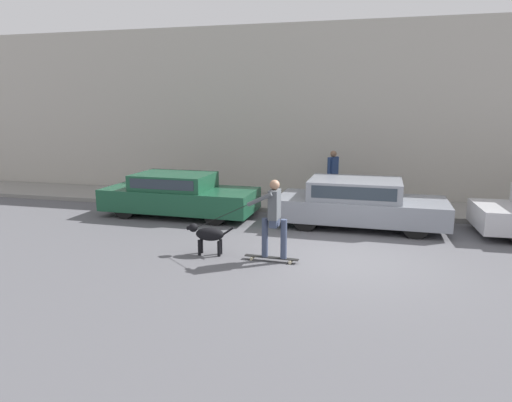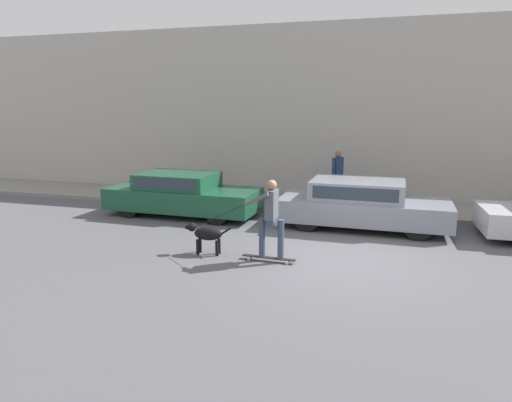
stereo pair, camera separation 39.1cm
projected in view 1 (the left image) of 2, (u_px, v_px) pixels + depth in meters
name	position (u px, v px, depth m)	size (l,w,h in m)	color
ground_plane	(344.00, 258.00, 9.62)	(36.00, 36.00, 0.00)	#545459
back_wall	(359.00, 114.00, 14.94)	(32.00, 0.30, 5.81)	#ADA89E
sidewalk_curb	(353.00, 207.00, 14.26)	(30.00, 2.31, 0.13)	gray
parked_car_0	(179.00, 195.00, 13.29)	(4.46, 1.90, 1.24)	black
parked_car_1	(359.00, 203.00, 12.05)	(4.38, 1.94, 1.27)	black
dog	(208.00, 235.00, 9.78)	(1.04, 0.33, 0.68)	black
skateboarder	(274.00, 215.00, 9.24)	(2.31, 0.53, 1.71)	beige
pedestrian_with_bag	(333.00, 174.00, 14.26)	(0.38, 0.60, 1.66)	#3D4760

